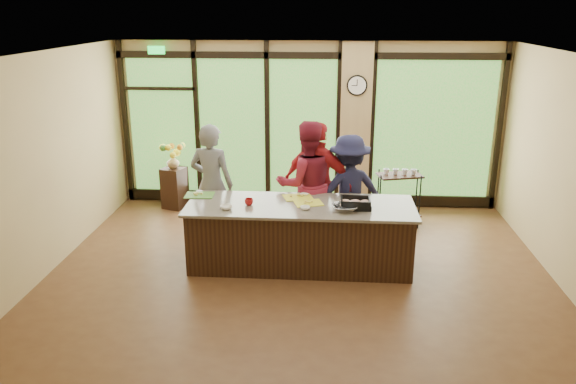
% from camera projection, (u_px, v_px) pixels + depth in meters
% --- Properties ---
extents(floor, '(7.00, 7.00, 0.00)m').
position_uv_depth(floor, '(299.00, 274.00, 7.86)').
color(floor, '#51301C').
rests_on(floor, ground).
extents(ceiling, '(7.00, 7.00, 0.00)m').
position_uv_depth(ceiling, '(300.00, 54.00, 6.92)').
color(ceiling, white).
rests_on(ceiling, back_wall).
extents(back_wall, '(7.00, 0.00, 7.00)m').
position_uv_depth(back_wall, '(308.00, 125.00, 10.23)').
color(back_wall, tan).
rests_on(back_wall, floor).
extents(left_wall, '(0.00, 6.00, 6.00)m').
position_uv_depth(left_wall, '(43.00, 166.00, 7.64)').
color(left_wall, tan).
rests_on(left_wall, floor).
extents(right_wall, '(0.00, 6.00, 6.00)m').
position_uv_depth(right_wall, '(573.00, 176.00, 7.15)').
color(right_wall, tan).
rests_on(right_wall, floor).
extents(window_wall, '(6.90, 0.12, 3.00)m').
position_uv_depth(window_wall, '(317.00, 132.00, 10.21)').
color(window_wall, tan).
rests_on(window_wall, floor).
extents(island_base, '(3.10, 1.00, 0.88)m').
position_uv_depth(island_base, '(300.00, 236.00, 8.01)').
color(island_base, black).
rests_on(island_base, floor).
extents(countertop, '(3.20, 1.10, 0.04)m').
position_uv_depth(countertop, '(300.00, 206.00, 7.86)').
color(countertop, gray).
rests_on(countertop, island_base).
extents(wall_clock, '(0.36, 0.04, 0.36)m').
position_uv_depth(wall_clock, '(357.00, 85.00, 9.81)').
color(wall_clock, black).
rests_on(wall_clock, window_wall).
extents(cook_left, '(0.77, 0.59, 1.90)m').
position_uv_depth(cook_left, '(212.00, 184.00, 8.66)').
color(cook_left, slate).
rests_on(cook_left, floor).
extents(cook_midleft, '(1.11, 0.96, 1.96)m').
position_uv_depth(cook_midleft, '(307.00, 184.00, 8.57)').
color(cook_midleft, maroon).
rests_on(cook_midleft, floor).
extents(cook_midright, '(1.22, 0.81, 1.93)m').
position_uv_depth(cook_midright, '(318.00, 184.00, 8.62)').
color(cook_midright, '#A7191E').
rests_on(cook_midright, floor).
extents(cook_right, '(1.27, 0.95, 1.74)m').
position_uv_depth(cook_right, '(349.00, 191.00, 8.61)').
color(cook_right, '#181835').
rests_on(cook_right, floor).
extents(roasting_pan, '(0.43, 0.35, 0.07)m').
position_uv_depth(roasting_pan, '(355.00, 206.00, 7.71)').
color(roasting_pan, black).
rests_on(roasting_pan, countertop).
extents(mixing_bowl, '(0.39, 0.39, 0.08)m').
position_uv_depth(mixing_bowl, '(345.00, 208.00, 7.61)').
color(mixing_bowl, silver).
rests_on(mixing_bowl, countertop).
extents(cutting_board_left, '(0.43, 0.33, 0.01)m').
position_uv_depth(cutting_board_left, '(200.00, 195.00, 8.24)').
color(cutting_board_left, '#508E33').
rests_on(cutting_board_left, countertop).
extents(cutting_board_center, '(0.48, 0.41, 0.01)m').
position_uv_depth(cutting_board_center, '(298.00, 197.00, 8.15)').
color(cutting_board_center, gold).
rests_on(cutting_board_center, countertop).
extents(cutting_board_right, '(0.45, 0.39, 0.01)m').
position_uv_depth(cutting_board_right, '(309.00, 203.00, 7.90)').
color(cutting_board_right, gold).
rests_on(cutting_board_right, countertop).
extents(prep_bowl_near, '(0.19, 0.19, 0.05)m').
position_uv_depth(prep_bowl_near, '(226.00, 207.00, 7.67)').
color(prep_bowl_near, white).
rests_on(prep_bowl_near, countertop).
extents(prep_bowl_mid, '(0.17, 0.17, 0.04)m').
position_uv_depth(prep_bowl_mid, '(305.00, 208.00, 7.67)').
color(prep_bowl_mid, white).
rests_on(prep_bowl_mid, countertop).
extents(prep_bowl_far, '(0.16, 0.16, 0.03)m').
position_uv_depth(prep_bowl_far, '(304.00, 195.00, 8.22)').
color(prep_bowl_far, white).
rests_on(prep_bowl_far, countertop).
extents(red_ramekin, '(0.12, 0.12, 0.09)m').
position_uv_depth(red_ramekin, '(249.00, 202.00, 7.83)').
color(red_ramekin, '#9D0F11').
rests_on(red_ramekin, countertop).
extents(flower_stand, '(0.48, 0.48, 0.76)m').
position_uv_depth(flower_stand, '(175.00, 188.00, 10.36)').
color(flower_stand, black).
rests_on(flower_stand, floor).
extents(flower_vase, '(0.25, 0.25, 0.24)m').
position_uv_depth(flower_vase, '(173.00, 162.00, 10.20)').
color(flower_vase, '#91754F').
rests_on(flower_vase, flower_stand).
extents(bar_cart, '(0.80, 0.58, 0.98)m').
position_uv_depth(bar_cart, '(399.00, 191.00, 9.48)').
color(bar_cart, black).
rests_on(bar_cart, floor).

